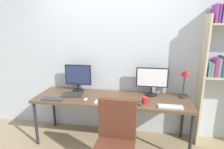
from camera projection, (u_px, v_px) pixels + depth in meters
wall_back at (116, 57)px, 3.09m from camera, size 4.75×0.10×2.60m
desk at (111, 100)px, 2.83m from camera, size 2.35×0.68×0.74m
monitor_left at (78, 77)px, 3.06m from camera, size 0.44×0.18×0.45m
monitor_right at (152, 80)px, 2.86m from camera, size 0.49×0.18×0.44m
desk_lamp at (185, 78)px, 2.72m from camera, size 0.11×0.16×0.47m
keyboard_left at (53, 99)px, 2.74m from camera, size 0.33×0.13×0.02m
keyboard_center at (109, 103)px, 2.60m from camera, size 0.40×0.13×0.02m
keyboard_right at (170, 107)px, 2.46m from camera, size 0.33×0.13×0.02m
mouse_left_side at (86, 99)px, 2.70m from camera, size 0.06×0.10×0.03m
mouse_right_side at (140, 104)px, 2.55m from camera, size 0.06×0.10×0.03m
laptop_closed at (73, 95)px, 2.91m from camera, size 0.35×0.27×0.02m
coffee_mug at (145, 100)px, 2.59m from camera, size 0.11×0.08×0.09m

